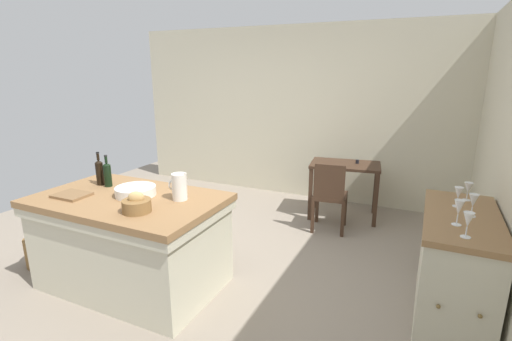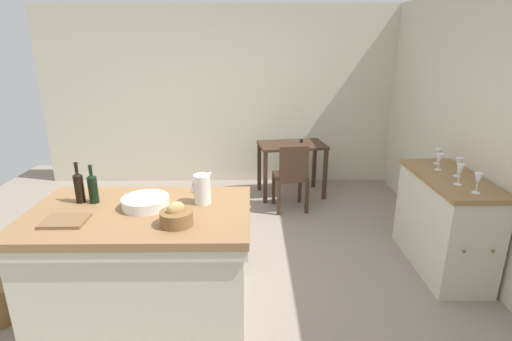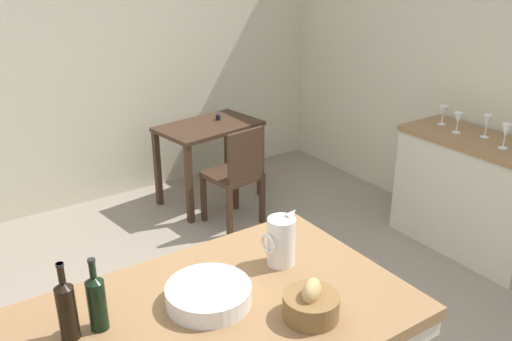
{
  "view_description": "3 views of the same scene",
  "coord_description": "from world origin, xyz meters",
  "px_view_note": "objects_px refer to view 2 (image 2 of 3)",
  "views": [
    {
      "loc": [
        1.96,
        -2.93,
        1.95
      ],
      "look_at": [
        0.42,
        0.37,
        0.97
      ],
      "focal_mm": 26.18,
      "sensor_mm": 36.0,
      "label": 1
    },
    {
      "loc": [
        0.45,
        -3.25,
        2.05
      ],
      "look_at": [
        0.49,
        0.33,
        0.88
      ],
      "focal_mm": 27.17,
      "sensor_mm": 36.0,
      "label": 2
    },
    {
      "loc": [
        -1.23,
        -2.16,
        2.23
      ],
      "look_at": [
        0.53,
        0.46,
        0.92
      ],
      "focal_mm": 37.77,
      "sensor_mm": 36.0,
      "label": 3
    }
  ],
  "objects_px": {
    "island_table": "(143,257)",
    "wine_bottle_dark": "(93,188)",
    "wine_glass_left": "(460,171)",
    "wine_glass_far_left": "(478,179)",
    "cutting_board": "(65,221)",
    "wine_glass_middle": "(459,164)",
    "writing_desk": "(292,152)",
    "wine_glass_right": "(440,159)",
    "wine_bottle_amber": "(79,186)",
    "wooden_chair": "(291,175)",
    "wine_glass_far_right": "(438,154)",
    "pitcher": "(202,189)",
    "bread_basket": "(176,217)",
    "wash_bowl": "(146,202)",
    "side_cabinet": "(444,222)"
  },
  "relations": [
    {
      "from": "island_table",
      "to": "wine_bottle_dark",
      "type": "bearing_deg",
      "value": 157.33
    },
    {
      "from": "island_table",
      "to": "wine_glass_left",
      "type": "height_order",
      "value": "wine_glass_left"
    },
    {
      "from": "wine_glass_far_left",
      "to": "wine_bottle_dark",
      "type": "bearing_deg",
      "value": -179.26
    },
    {
      "from": "cutting_board",
      "to": "island_table",
      "type": "bearing_deg",
      "value": 23.39
    },
    {
      "from": "island_table",
      "to": "wine_glass_middle",
      "type": "distance_m",
      "value": 2.84
    },
    {
      "from": "writing_desk",
      "to": "wine_glass_right",
      "type": "distance_m",
      "value": 2.13
    },
    {
      "from": "writing_desk",
      "to": "wine_bottle_amber",
      "type": "xyz_separation_m",
      "value": [
        -1.91,
        -2.34,
        0.37
      ]
    },
    {
      "from": "wooden_chair",
      "to": "wine_glass_far_right",
      "type": "relative_size",
      "value": 5.85
    },
    {
      "from": "pitcher",
      "to": "cutting_board",
      "type": "xyz_separation_m",
      "value": [
        -0.92,
        -0.34,
        -0.11
      ]
    },
    {
      "from": "wine_glass_left",
      "to": "wine_glass_far_right",
      "type": "relative_size",
      "value": 1.2
    },
    {
      "from": "bread_basket",
      "to": "wine_bottle_dark",
      "type": "distance_m",
      "value": 0.83
    },
    {
      "from": "writing_desk",
      "to": "wooden_chair",
      "type": "bearing_deg",
      "value": -95.69
    },
    {
      "from": "island_table",
      "to": "wine_glass_left",
      "type": "relative_size",
      "value": 9.22
    },
    {
      "from": "wine_bottle_dark",
      "to": "cutting_board",
      "type": "bearing_deg",
      "value": -100.79
    },
    {
      "from": "cutting_board",
      "to": "wine_glass_middle",
      "type": "bearing_deg",
      "value": 14.45
    },
    {
      "from": "wine_glass_left",
      "to": "wine_glass_middle",
      "type": "bearing_deg",
      "value": 64.45
    },
    {
      "from": "writing_desk",
      "to": "wash_bowl",
      "type": "relative_size",
      "value": 2.72
    },
    {
      "from": "side_cabinet",
      "to": "writing_desk",
      "type": "relative_size",
      "value": 1.2
    },
    {
      "from": "cutting_board",
      "to": "wine_glass_far_left",
      "type": "relative_size",
      "value": 1.73
    },
    {
      "from": "wine_glass_left",
      "to": "wash_bowl",
      "type": "bearing_deg",
      "value": -172.58
    },
    {
      "from": "wine_glass_left",
      "to": "wine_glass_right",
      "type": "relative_size",
      "value": 1.14
    },
    {
      "from": "island_table",
      "to": "cutting_board",
      "type": "xyz_separation_m",
      "value": [
        -0.46,
        -0.2,
        0.41
      ]
    },
    {
      "from": "bread_basket",
      "to": "wine_bottle_amber",
      "type": "xyz_separation_m",
      "value": [
        -0.83,
        0.41,
        0.07
      ]
    },
    {
      "from": "island_table",
      "to": "wine_bottle_amber",
      "type": "distance_m",
      "value": 0.75
    },
    {
      "from": "wash_bowl",
      "to": "bread_basket",
      "type": "relative_size",
      "value": 1.58
    },
    {
      "from": "writing_desk",
      "to": "wine_glass_far_right",
      "type": "bearing_deg",
      "value": -49.16
    },
    {
      "from": "wine_glass_middle",
      "to": "wine_glass_far_right",
      "type": "relative_size",
      "value": 1.14
    },
    {
      "from": "bread_basket",
      "to": "wine_glass_right",
      "type": "bearing_deg",
      "value": 24.53
    },
    {
      "from": "wooden_chair",
      "to": "wine_glass_far_left",
      "type": "height_order",
      "value": "wine_glass_far_left"
    },
    {
      "from": "cutting_board",
      "to": "wine_glass_middle",
      "type": "distance_m",
      "value": 3.28
    },
    {
      "from": "wooden_chair",
      "to": "wash_bowl",
      "type": "height_order",
      "value": "wash_bowl"
    },
    {
      "from": "wine_glass_middle",
      "to": "wine_glass_left",
      "type": "bearing_deg",
      "value": -115.55
    },
    {
      "from": "island_table",
      "to": "wine_glass_left",
      "type": "distance_m",
      "value": 2.7
    },
    {
      "from": "wine_glass_left",
      "to": "wine_bottle_amber",
      "type": "bearing_deg",
      "value": -175.77
    },
    {
      "from": "cutting_board",
      "to": "wine_glass_far_right",
      "type": "relative_size",
      "value": 1.95
    },
    {
      "from": "bread_basket",
      "to": "wine_glass_far_right",
      "type": "bearing_deg",
      "value": 27.68
    },
    {
      "from": "wine_bottle_dark",
      "to": "writing_desk",
      "type": "bearing_deg",
      "value": 52.54
    },
    {
      "from": "wine_glass_far_right",
      "to": "wine_bottle_dark",
      "type": "bearing_deg",
      "value": -164.8
    },
    {
      "from": "writing_desk",
      "to": "bread_basket",
      "type": "relative_size",
      "value": 4.28
    },
    {
      "from": "wine_bottle_amber",
      "to": "wine_glass_right",
      "type": "xyz_separation_m",
      "value": [
        3.12,
        0.64,
        0.03
      ]
    },
    {
      "from": "wine_glass_right",
      "to": "wine_glass_middle",
      "type": "bearing_deg",
      "value": -65.62
    },
    {
      "from": "wine_bottle_dark",
      "to": "wine_glass_far_left",
      "type": "height_order",
      "value": "wine_bottle_dark"
    },
    {
      "from": "pitcher",
      "to": "wine_glass_middle",
      "type": "distance_m",
      "value": 2.3
    },
    {
      "from": "pitcher",
      "to": "wine_glass_far_left",
      "type": "bearing_deg",
      "value": 1.57
    },
    {
      "from": "cutting_board",
      "to": "wine_glass_far_left",
      "type": "height_order",
      "value": "wine_glass_far_left"
    },
    {
      "from": "wine_glass_far_right",
      "to": "wash_bowl",
      "type": "bearing_deg",
      "value": -160.62
    },
    {
      "from": "pitcher",
      "to": "wash_bowl",
      "type": "distance_m",
      "value": 0.44
    },
    {
      "from": "island_table",
      "to": "wash_bowl",
      "type": "relative_size",
      "value": 4.67
    },
    {
      "from": "wine_glass_far_left",
      "to": "wine_glass_middle",
      "type": "relative_size",
      "value": 0.99
    },
    {
      "from": "cutting_board",
      "to": "wine_bottle_dark",
      "type": "relative_size",
      "value": 0.95
    }
  ]
}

